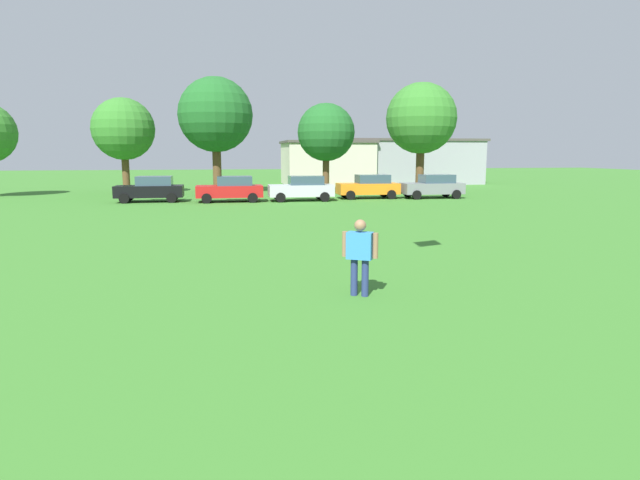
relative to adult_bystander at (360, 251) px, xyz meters
The scene contains 13 objects.
ground_plane 18.01m from the adult_bystander, 99.45° to the left, with size 160.00×160.00×0.00m, color #387528.
adult_bystander is the anchor object (origin of this frame).
parked_car_black_0 26.29m from the adult_bystander, 106.82° to the left, with size 4.30×2.02×1.68m.
parked_car_red_1 24.40m from the adult_bystander, 95.74° to the left, with size 4.30×2.02×1.68m.
parked_car_silver_2 24.26m from the adult_bystander, 84.61° to the left, with size 4.30×2.02×1.68m.
parked_car_orange_3 26.27m from the adult_bystander, 74.05° to the left, with size 4.30×2.02×1.68m.
parked_car_gray_4 27.35m from the adult_bystander, 64.49° to the left, with size 4.30×2.02×1.68m.
tree_left 34.32m from the adult_bystander, 107.66° to the left, with size 4.73×4.73×7.38m.
tree_center 32.63m from the adult_bystander, 95.98° to the left, with size 5.80×5.80×9.04m.
tree_right 31.55m from the adult_bystander, 80.43° to the left, with size 4.54×4.54×7.08m.
tree_far_right 32.78m from the adult_bystander, 66.93° to the left, with size 5.58×5.58×8.70m.
house_left 43.65m from the adult_bystander, 79.98° to the left, with size 8.91×7.86×4.41m.
house_right 46.09m from the adult_bystander, 68.87° to the left, with size 14.50×6.89×4.64m.
Camera 1 is at (0.01, 1.04, 3.15)m, focal length 29.90 mm.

